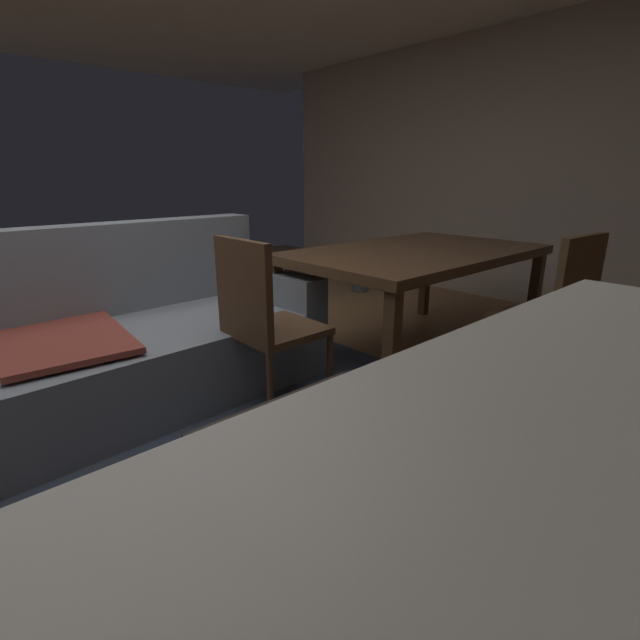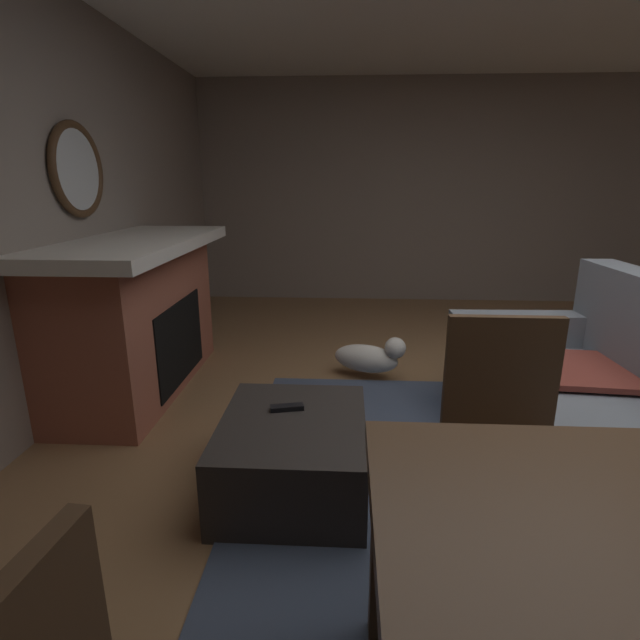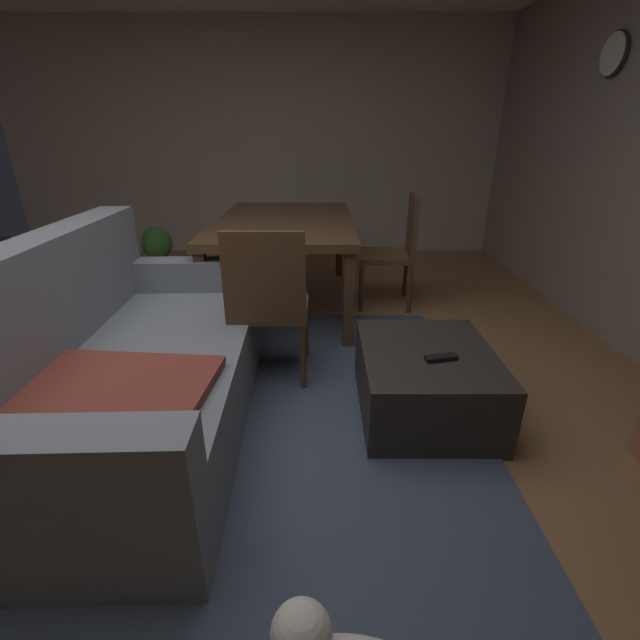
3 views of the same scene
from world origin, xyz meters
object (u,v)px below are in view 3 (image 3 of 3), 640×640
object	(u,v)px
couch	(126,368)
tv_remote	(441,358)
dining_table	(285,227)
dining_chair_west	(268,299)
ottoman_coffee_table	(425,381)
potted_plant	(157,246)
wall_clock	(614,54)
dining_chair_south	(398,245)

from	to	relation	value
couch	tv_remote	distance (m)	1.55
tv_remote	dining_table	distance (m)	1.94
tv_remote	dining_chair_west	size ratio (longest dim) A/B	0.17
ottoman_coffee_table	dining_chair_west	world-z (taller)	dining_chair_west
tv_remote	ottoman_coffee_table	bearing A→B (deg)	8.92
potted_plant	wall_clock	xyz separation A→B (m)	(-1.15, -3.81, 1.63)
dining_chair_west	dining_chair_south	world-z (taller)	same
ottoman_coffee_table	dining_chair_west	bearing A→B (deg)	69.59
couch	dining_chair_west	xyz separation A→B (m)	(0.43, -0.66, 0.20)
dining_table	potted_plant	distance (m)	1.87
dining_table	dining_chair_west	world-z (taller)	dining_chair_west
couch	potted_plant	world-z (taller)	couch
potted_plant	ottoman_coffee_table	bearing A→B (deg)	-138.76
dining_table	wall_clock	size ratio (longest dim) A/B	6.14
dining_chair_west	couch	bearing A→B (deg)	122.84
ottoman_coffee_table	dining_chair_west	size ratio (longest dim) A/B	0.86
dining_table	dining_chair_south	world-z (taller)	dining_chair_south
couch	ottoman_coffee_table	size ratio (longest dim) A/B	2.49
dining_chair_south	potted_plant	distance (m)	2.66
ottoman_coffee_table	dining_chair_south	bearing A→B (deg)	-3.27
ottoman_coffee_table	tv_remote	xyz separation A→B (m)	(-0.10, -0.04, 0.19)
couch	dining_chair_west	size ratio (longest dim) A/B	2.14
wall_clock	dining_chair_south	bearing A→B (deg)	86.67
tv_remote	potted_plant	size ratio (longest dim) A/B	0.35
ottoman_coffee_table	dining_chair_south	xyz separation A→B (m)	(1.60, -0.09, 0.34)
ottoman_coffee_table	wall_clock	bearing A→B (deg)	-44.25
dining_table	wall_clock	xyz separation A→B (m)	(-0.09, -2.33, 1.21)
tv_remote	dining_chair_south	bearing A→B (deg)	-14.64
tv_remote	dining_table	world-z (taller)	dining_table
tv_remote	potted_plant	world-z (taller)	potted_plant
couch	dining_chair_south	xyz separation A→B (m)	(1.71, -1.60, 0.20)
couch	dining_chair_west	bearing A→B (deg)	-57.16
dining_chair_west	dining_chair_south	xyz separation A→B (m)	(1.28, -0.94, 0.00)
potted_plant	wall_clock	bearing A→B (deg)	-106.74
ottoman_coffee_table	potted_plant	bearing A→B (deg)	41.24
dining_chair_west	dining_chair_south	size ratio (longest dim) A/B	1.00
dining_table	potted_plant	bearing A→B (deg)	54.53
dining_table	couch	bearing A→B (deg)	158.96
tv_remote	dining_chair_south	size ratio (longest dim) A/B	0.17
ottoman_coffee_table	tv_remote	size ratio (longest dim) A/B	5.00
couch	potted_plant	distance (m)	2.89
dining_table	potted_plant	xyz separation A→B (m)	(1.06, 1.49, -0.42)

